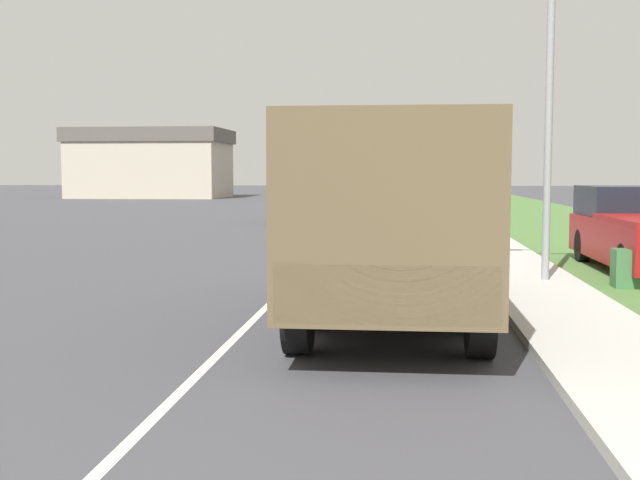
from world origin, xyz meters
TOP-DOWN VIEW (x-y plane):
  - ground_plane at (0.00, 40.00)m, footprint 180.00×180.00m
  - lane_centre_stripe at (0.00, 40.00)m, footprint 0.12×120.00m
  - sidewalk_right at (4.50, 40.00)m, footprint 1.80×120.00m
  - grass_strip_right at (8.90, 40.00)m, footprint 7.00×120.00m
  - military_truck at (1.95, 11.83)m, footprint 2.37×7.20m
  - car_nearest_ahead at (1.72, 24.88)m, footprint 1.94×4.16m
  - car_second_ahead at (-1.90, 34.28)m, footprint 1.92×4.86m
  - car_third_ahead at (-1.43, 47.43)m, footprint 1.85×4.34m
  - car_fourth_ahead at (2.17, 58.52)m, footprint 1.86×4.35m
  - car_farthest_ahead at (1.49, 66.15)m, footprint 1.79×4.07m
  - lamp_post at (4.53, 15.52)m, footprint 1.69×0.24m
  - utility_box at (6.20, 15.35)m, footprint 0.55×0.45m
  - building_distant at (-19.00, 66.47)m, footprint 12.77×8.48m

SIDE VIEW (x-z plane):
  - ground_plane at x=0.00m, z-range 0.00..0.00m
  - lane_centre_stripe at x=0.00m, z-range 0.00..0.00m
  - grass_strip_right at x=8.90m, z-range 0.00..0.02m
  - sidewalk_right at x=4.50m, z-range 0.00..0.12m
  - utility_box at x=6.20m, z-range 0.02..0.72m
  - car_farthest_ahead at x=1.49m, z-range -0.06..1.31m
  - car_fourth_ahead at x=2.17m, z-range -0.08..1.47m
  - car_third_ahead at x=-1.43m, z-range -0.09..1.53m
  - car_nearest_ahead at x=1.72m, z-range -0.09..1.55m
  - car_second_ahead at x=-1.90m, z-range -0.09..1.56m
  - military_truck at x=1.95m, z-range 0.21..2.98m
  - building_distant at x=-19.00m, z-range 0.04..5.76m
  - lamp_post at x=4.53m, z-range 0.78..7.37m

